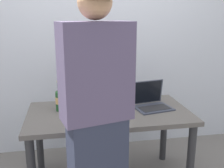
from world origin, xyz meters
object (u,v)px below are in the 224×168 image
object	(u,v)px
beer_bottle_amber	(59,99)
coffee_mug	(88,110)
beer_bottle_dark	(71,92)
person_figure	(97,123)
beer_bottle_green	(69,96)
laptop	(151,102)

from	to	relation	value
beer_bottle_amber	coffee_mug	bearing A→B (deg)	-34.75
beer_bottle_dark	person_figure	size ratio (longest dim) A/B	0.18
beer_bottle_green	person_figure	bearing A→B (deg)	-78.13
person_figure	beer_bottle_amber	bearing A→B (deg)	108.60
laptop	beer_bottle_dark	xyz separation A→B (m)	(-0.73, 0.21, 0.07)
beer_bottle_green	person_figure	xyz separation A→B (m)	(0.16, -0.77, 0.05)
beer_bottle_green	beer_bottle_amber	distance (m)	0.09
person_figure	coffee_mug	world-z (taller)	person_figure
beer_bottle_dark	laptop	bearing A→B (deg)	-15.79
laptop	beer_bottle_dark	world-z (taller)	beer_bottle_dark
laptop	coffee_mug	bearing A→B (deg)	-169.56
person_figure	coffee_mug	distance (m)	0.58
beer_bottle_amber	person_figure	xyz separation A→B (m)	(0.25, -0.73, 0.06)
coffee_mug	beer_bottle_green	bearing A→B (deg)	127.29
beer_bottle_dark	coffee_mug	world-z (taller)	beer_bottle_dark
beer_bottle_green	coffee_mug	bearing A→B (deg)	-52.71
coffee_mug	laptop	bearing A→B (deg)	10.44
beer_bottle_amber	coffee_mug	xyz separation A→B (m)	(0.24, -0.17, -0.05)
laptop	person_figure	bearing A→B (deg)	-130.98
beer_bottle_dark	person_figure	distance (m)	0.89
beer_bottle_dark	person_figure	world-z (taller)	person_figure
beer_bottle_green	beer_bottle_amber	size ratio (longest dim) A/B	1.10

